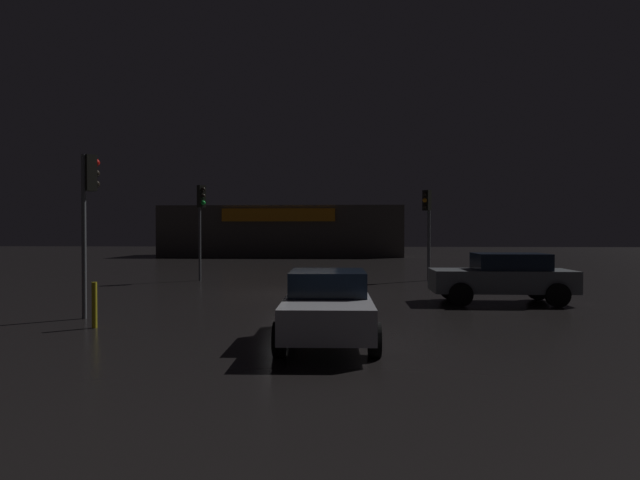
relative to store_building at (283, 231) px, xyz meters
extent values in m
plane|color=black|center=(4.29, -30.17, -2.25)|extent=(120.00, 120.00, 0.00)
cube|color=#4C4742|center=(0.00, 0.01, -0.01)|extent=(21.37, 6.77, 4.49)
cube|color=orange|center=(0.00, -3.52, 1.39)|extent=(9.69, 0.24, 1.10)
cylinder|color=#595B60|center=(9.62, -24.58, -0.21)|extent=(0.14, 0.14, 4.09)
cube|color=black|center=(9.51, -24.69, 1.38)|extent=(0.41, 0.41, 0.92)
sphere|color=black|center=(9.40, -24.81, 1.65)|extent=(0.20, 0.20, 0.20)
sphere|color=orange|center=(9.40, -24.81, 1.38)|extent=(0.20, 0.20, 0.20)
sphere|color=black|center=(9.40, -24.81, 1.10)|extent=(0.20, 0.20, 0.20)
cylinder|color=#595B60|center=(-0.73, -35.89, -0.16)|extent=(0.12, 0.12, 4.18)
cube|color=black|center=(-0.63, -35.77, 1.47)|extent=(0.41, 0.41, 0.92)
sphere|color=red|center=(-0.53, -35.65, 1.74)|extent=(0.20, 0.20, 0.20)
sphere|color=black|center=(-0.53, -35.65, 1.47)|extent=(0.20, 0.20, 0.20)
sphere|color=black|center=(-0.53, -35.65, 1.19)|extent=(0.20, 0.20, 0.20)
cylinder|color=#595B60|center=(-0.73, -25.18, -0.10)|extent=(0.11, 0.11, 4.30)
cube|color=black|center=(-0.62, -25.29, 1.55)|extent=(0.41, 0.41, 0.99)
sphere|color=black|center=(-0.51, -25.40, 1.85)|extent=(0.20, 0.20, 0.20)
sphere|color=black|center=(-0.51, -25.40, 1.55)|extent=(0.20, 0.20, 0.20)
sphere|color=#19D13F|center=(-0.51, -25.40, 1.25)|extent=(0.20, 0.20, 0.20)
cube|color=#B7B7BF|center=(5.58, -38.41, -1.63)|extent=(1.79, 4.16, 0.62)
cube|color=black|center=(5.57, -38.20, -1.08)|extent=(1.56, 1.82, 0.49)
cylinder|color=black|center=(6.45, -39.75, -1.94)|extent=(0.24, 0.62, 0.62)
cylinder|color=black|center=(4.77, -39.79, -1.94)|extent=(0.24, 0.62, 0.62)
cylinder|color=black|center=(6.38, -37.03, -1.94)|extent=(0.24, 0.62, 0.62)
cylinder|color=black|center=(4.70, -37.07, -1.94)|extent=(0.24, 0.62, 0.62)
cube|color=slate|center=(10.72, -32.25, -1.56)|extent=(4.27, 1.70, 0.68)
cube|color=black|center=(11.00, -32.25, -0.96)|extent=(2.15, 1.53, 0.51)
cylinder|color=black|center=(9.32, -33.10, -1.90)|extent=(0.71, 0.22, 0.71)
cylinder|color=black|center=(9.32, -31.40, -1.90)|extent=(0.71, 0.22, 0.71)
cylinder|color=black|center=(12.13, -33.10, -1.90)|extent=(0.71, 0.22, 0.71)
cylinder|color=black|center=(12.13, -31.40, -1.90)|extent=(0.71, 0.22, 0.71)
cylinder|color=gold|center=(0.16, -37.19, -1.72)|extent=(0.12, 0.12, 1.06)
camera|label=1|loc=(6.00, -49.30, -0.03)|focal=30.39mm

